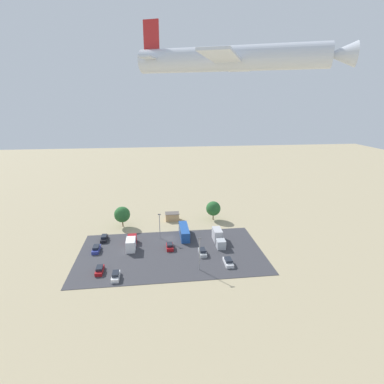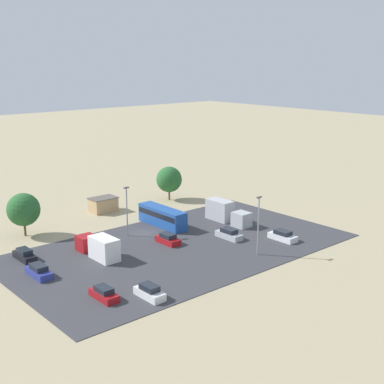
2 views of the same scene
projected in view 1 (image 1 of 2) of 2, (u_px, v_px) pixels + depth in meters
ground_plane at (169, 239)px, 92.28m from camera, size 400.00×400.00×0.00m
parking_lot_surface at (171, 253)px, 83.63m from camera, size 51.09×28.97×0.08m
shed_building at (172, 216)px, 106.74m from camera, size 4.93×3.41×2.71m
bus at (184, 231)px, 93.46m from camera, size 2.64×10.25×3.13m
parked_car_0 at (228, 262)px, 77.61m from camera, size 1.97×4.63×1.54m
parked_car_1 at (170, 246)px, 85.88m from camera, size 1.91×4.24×1.57m
parked_car_2 at (96, 249)px, 84.37m from camera, size 1.85×4.74×1.61m
parked_car_3 at (116, 276)px, 71.29m from camera, size 1.75×4.33×1.63m
parked_car_4 at (100, 270)px, 73.90m from camera, size 1.74×4.32×1.50m
parked_car_5 at (202, 252)px, 82.70m from camera, size 1.83×4.63×1.58m
parked_car_6 at (104, 238)px, 91.07m from camera, size 1.73×4.58×1.59m
parked_truck_0 at (131, 243)px, 86.20m from camera, size 2.58×8.52×3.23m
parked_truck_1 at (218, 237)px, 89.47m from camera, size 2.48×9.19×3.58m
tree_near_shed at (213, 208)px, 106.36m from camera, size 5.16×5.16×6.82m
tree_apron_mid at (122, 214)px, 100.27m from camera, size 5.29×5.29×7.03m
light_pole_lot_centre at (200, 253)px, 73.78m from camera, size 0.90×0.28×8.69m
light_pole_lot_edge at (160, 225)px, 91.21m from camera, size 0.90×0.28×8.05m
airplane at (239, 58)px, 46.14m from camera, size 31.51×26.06×8.13m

